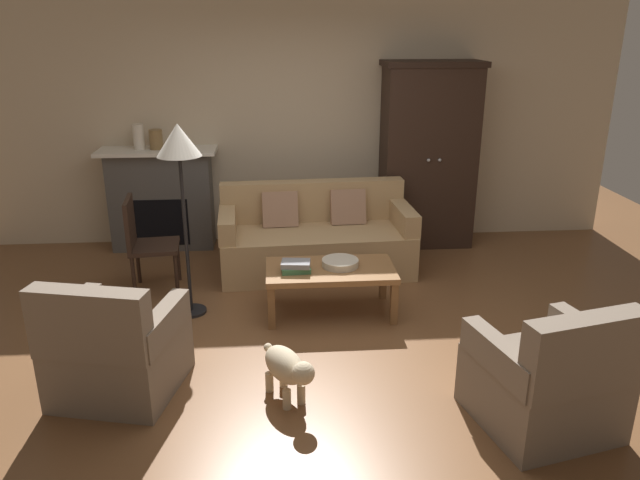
% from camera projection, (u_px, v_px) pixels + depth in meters
% --- Properties ---
extents(ground_plane, '(9.60, 9.60, 0.00)m').
position_uv_depth(ground_plane, '(316.00, 340.00, 4.86)').
color(ground_plane, brown).
extents(back_wall, '(7.20, 0.10, 2.80)m').
position_uv_depth(back_wall, '(300.00, 117.00, 6.79)').
color(back_wall, beige).
rests_on(back_wall, ground).
extents(fireplace, '(1.26, 0.48, 1.12)m').
position_uv_depth(fireplace, '(162.00, 198.00, 6.72)').
color(fireplace, '#4C4947').
rests_on(fireplace, ground).
extents(armoire, '(1.06, 0.57, 2.03)m').
position_uv_depth(armoire, '(428.00, 155.00, 6.71)').
color(armoire, black).
rests_on(armoire, ground).
extents(couch, '(1.96, 0.94, 0.86)m').
position_uv_depth(couch, '(316.00, 240.00, 6.18)').
color(couch, tan).
rests_on(couch, ground).
extents(coffee_table, '(1.10, 0.60, 0.42)m').
position_uv_depth(coffee_table, '(330.00, 274.00, 5.21)').
color(coffee_table, olive).
rests_on(coffee_table, ground).
extents(fruit_bowl, '(0.32, 0.32, 0.06)m').
position_uv_depth(fruit_bowl, '(340.00, 263.00, 5.22)').
color(fruit_bowl, beige).
rests_on(fruit_bowl, coffee_table).
extents(book_stack, '(0.26, 0.20, 0.09)m').
position_uv_depth(book_stack, '(296.00, 266.00, 5.10)').
color(book_stack, '#427A4C').
rests_on(book_stack, coffee_table).
extents(mantel_vase_cream, '(0.12, 0.12, 0.27)m').
position_uv_depth(mantel_vase_cream, '(139.00, 137.00, 6.46)').
color(mantel_vase_cream, beige).
rests_on(mantel_vase_cream, fireplace).
extents(mantel_vase_bronze, '(0.14, 0.14, 0.21)m').
position_uv_depth(mantel_vase_bronze, '(156.00, 139.00, 6.48)').
color(mantel_vase_bronze, olive).
rests_on(mantel_vase_bronze, fireplace).
extents(armchair_near_left, '(0.92, 0.92, 0.88)m').
position_uv_depth(armchair_near_left, '(116.00, 351.00, 4.07)').
color(armchair_near_left, '#756656').
rests_on(armchair_near_left, ground).
extents(armchair_near_right, '(0.92, 0.92, 0.88)m').
position_uv_depth(armchair_near_right, '(548.00, 382.00, 3.73)').
color(armchair_near_right, '#756656').
rests_on(armchair_near_right, ground).
extents(side_chair_wooden, '(0.48, 0.48, 0.90)m').
position_uv_depth(side_chair_wooden, '(144.00, 239.00, 5.61)').
color(side_chair_wooden, black).
rests_on(side_chair_wooden, ground).
extents(floor_lamp, '(0.36, 0.36, 1.65)m').
position_uv_depth(floor_lamp, '(179.00, 152.00, 4.85)').
color(floor_lamp, black).
rests_on(floor_lamp, ground).
extents(dog, '(0.37, 0.52, 0.39)m').
position_uv_depth(dog, '(287.00, 367.00, 4.01)').
color(dog, beige).
rests_on(dog, ground).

